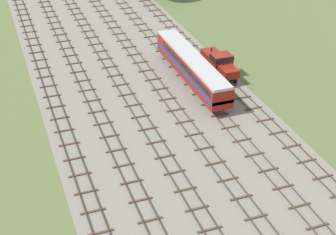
# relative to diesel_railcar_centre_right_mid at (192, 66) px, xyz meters

# --- Properties ---
(ground_plane) EXTENTS (480.00, 480.00, 0.00)m
(ground_plane) POSITION_rel_diesel_railcar_centre_right_mid_xyz_m (-7.02, -8.76, -2.60)
(ground_plane) COLOR #5B6B3D
(ballast_bed) EXTENTS (27.42, 176.00, 0.01)m
(ballast_bed) POSITION_rel_diesel_railcar_centre_right_mid_xyz_m (-7.02, -8.76, -2.59)
(ballast_bed) COLOR gray
(ballast_bed) RESTS_ON ground
(track_far_left) EXTENTS (2.40, 126.00, 0.29)m
(track_far_left) POSITION_rel_diesel_railcar_centre_right_mid_xyz_m (-18.73, -7.76, -2.46)
(track_far_left) COLOR #47382D
(track_far_left) RESTS_ON ground
(track_left) EXTENTS (2.40, 126.00, 0.29)m
(track_left) POSITION_rel_diesel_railcar_centre_right_mid_xyz_m (-14.05, -7.76, -2.46)
(track_left) COLOR #47382D
(track_left) RESTS_ON ground
(track_centre_left) EXTENTS (2.40, 126.00, 0.29)m
(track_centre_left) POSITION_rel_diesel_railcar_centre_right_mid_xyz_m (-9.37, -7.76, -2.46)
(track_centre_left) COLOR #47382D
(track_centre_left) RESTS_ON ground
(track_centre) EXTENTS (2.40, 126.00, 0.29)m
(track_centre) POSITION_rel_diesel_railcar_centre_right_mid_xyz_m (-4.68, -7.76, -2.46)
(track_centre) COLOR #47382D
(track_centre) RESTS_ON ground
(track_centre_right) EXTENTS (2.40, 126.00, 0.29)m
(track_centre_right) POSITION_rel_diesel_railcar_centre_right_mid_xyz_m (-0.00, -7.76, -2.46)
(track_centre_right) COLOR #47382D
(track_centre_right) RESTS_ON ground
(track_right) EXTENTS (2.40, 126.00, 0.29)m
(track_right) POSITION_rel_diesel_railcar_centre_right_mid_xyz_m (4.68, -7.76, -2.46)
(track_right) COLOR #47382D
(track_right) RESTS_ON ground
(diesel_railcar_centre_right_mid) EXTENTS (2.96, 20.50, 3.80)m
(diesel_railcar_centre_right_mid) POSITION_rel_diesel_railcar_centre_right_mid_xyz_m (0.00, 0.00, 0.00)
(diesel_railcar_centre_right_mid) COLOR maroon
(diesel_railcar_centre_right_mid) RESTS_ON ground
(shunter_loco_right_midfar) EXTENTS (2.74, 8.46, 3.10)m
(shunter_loco_right_midfar) POSITION_rel_diesel_railcar_centre_right_mid_xyz_m (4.68, 0.95, -0.59)
(shunter_loco_right_midfar) COLOR maroon
(shunter_loco_right_midfar) RESTS_ON ground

